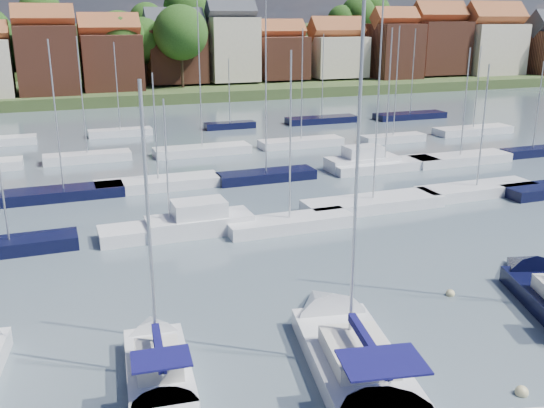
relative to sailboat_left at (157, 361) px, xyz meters
name	(u,v)px	position (x,y,z in m)	size (l,w,h in m)	color
ground	(204,162)	(10.91, 35.48, -0.37)	(260.00, 260.00, 0.00)	#44525C
sailboat_left	(157,361)	(0.00, 0.00, 0.00)	(3.32, 9.53, 12.80)	silver
sailboat_centre	(341,341)	(7.85, -1.16, -0.02)	(5.77, 13.45, 17.65)	silver
buoy_c	(353,407)	(6.38, -5.10, -0.37)	(0.47, 0.47, 0.47)	beige
buoy_d	(521,394)	(12.84, -6.65, -0.37)	(0.51, 0.51, 0.51)	beige
buoy_e	(450,295)	(15.55, 1.58, -0.37)	(0.46, 0.46, 0.46)	beige
marina_field	(236,167)	(12.81, 30.63, 0.07)	(79.62, 41.41, 15.93)	silver
far_shore_town	(116,58)	(13.13, 128.15, 4.24)	(212.46, 90.00, 22.27)	#3B4C26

